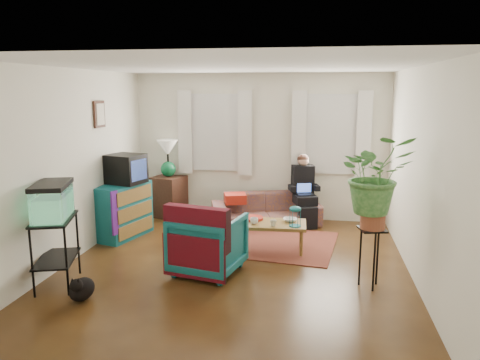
% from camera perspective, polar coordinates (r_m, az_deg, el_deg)
% --- Properties ---
extents(floor, '(4.50, 5.00, 0.01)m').
position_cam_1_polar(floor, '(6.32, -0.61, -10.53)').
color(floor, '#4F2B14').
rests_on(floor, ground).
extents(ceiling, '(4.50, 5.00, 0.01)m').
position_cam_1_polar(ceiling, '(5.88, -0.67, 13.73)').
color(ceiling, white).
rests_on(ceiling, wall_back).
extents(wall_back, '(4.50, 0.01, 2.60)m').
position_cam_1_polar(wall_back, '(8.41, 2.39, 4.04)').
color(wall_back, silver).
rests_on(wall_back, floor).
extents(wall_front, '(4.50, 0.01, 2.60)m').
position_cam_1_polar(wall_front, '(3.60, -7.76, -5.60)').
color(wall_front, silver).
rests_on(wall_front, floor).
extents(wall_left, '(0.01, 5.00, 2.60)m').
position_cam_1_polar(wall_left, '(6.74, -19.84, 1.64)').
color(wall_left, silver).
rests_on(wall_left, floor).
extents(wall_right, '(0.01, 5.00, 2.60)m').
position_cam_1_polar(wall_right, '(6.00, 21.03, 0.47)').
color(wall_right, silver).
rests_on(wall_right, floor).
extents(window_left, '(1.08, 0.04, 1.38)m').
position_cam_1_polar(window_left, '(8.50, -3.00, 5.80)').
color(window_left, white).
rests_on(window_left, wall_back).
extents(window_right, '(1.08, 0.04, 1.38)m').
position_cam_1_polar(window_right, '(8.30, 11.01, 5.49)').
color(window_right, white).
rests_on(window_right, wall_back).
extents(curtains_left, '(1.36, 0.06, 1.50)m').
position_cam_1_polar(curtains_left, '(8.43, -3.12, 5.75)').
color(curtains_left, white).
rests_on(curtains_left, wall_back).
extents(curtains_right, '(1.36, 0.06, 1.50)m').
position_cam_1_polar(curtains_right, '(8.22, 11.03, 5.44)').
color(curtains_right, white).
rests_on(curtains_right, wall_back).
extents(picture_frame, '(0.04, 0.32, 0.40)m').
position_cam_1_polar(picture_frame, '(7.40, -16.71, 7.69)').
color(picture_frame, '#3D2616').
rests_on(picture_frame, wall_left).
extents(area_rug, '(2.19, 1.84, 0.01)m').
position_cam_1_polar(area_rug, '(7.25, 3.38, -7.61)').
color(area_rug, brown).
rests_on(area_rug, floor).
extents(sofa, '(1.98, 1.22, 0.72)m').
position_cam_1_polar(sofa, '(8.12, 3.17, -2.96)').
color(sofa, brown).
rests_on(sofa, floor).
extents(seated_person, '(0.60, 0.68, 1.10)m').
position_cam_1_polar(seated_person, '(8.22, 7.76, -1.52)').
color(seated_person, black).
rests_on(seated_person, sofa).
extents(side_table, '(0.64, 0.64, 0.75)m').
position_cam_1_polar(side_table, '(8.73, -8.65, -1.99)').
color(side_table, '#381E15').
rests_on(side_table, floor).
extents(table_lamp, '(0.48, 0.48, 0.68)m').
position_cam_1_polar(table_lamp, '(8.60, -8.78, 2.52)').
color(table_lamp, white).
rests_on(table_lamp, side_table).
extents(dresser, '(0.71, 1.05, 0.86)m').
position_cam_1_polar(dresser, '(7.67, -14.10, -3.61)').
color(dresser, '#115D6B').
rests_on(dresser, floor).
extents(crt_tv, '(0.63, 0.60, 0.46)m').
position_cam_1_polar(crt_tv, '(7.59, -13.76, 1.34)').
color(crt_tv, black).
rests_on(crt_tv, dresser).
extents(aquarium_stand, '(0.62, 0.83, 0.83)m').
position_cam_1_polar(aquarium_stand, '(6.05, -21.49, -8.15)').
color(aquarium_stand, black).
rests_on(aquarium_stand, floor).
extents(aquarium, '(0.56, 0.76, 0.44)m').
position_cam_1_polar(aquarium, '(5.88, -21.92, -2.30)').
color(aquarium, '#7FD899').
rests_on(aquarium, aquarium_stand).
extents(black_cat, '(0.30, 0.41, 0.32)m').
position_cam_1_polar(black_cat, '(5.61, -18.72, -12.24)').
color(black_cat, black).
rests_on(black_cat, floor).
extents(armchair, '(0.96, 0.92, 0.83)m').
position_cam_1_polar(armchair, '(6.04, -3.92, -7.39)').
color(armchair, '#125970').
rests_on(armchair, floor).
extents(serape_throw, '(0.86, 0.37, 0.69)m').
position_cam_1_polar(serape_throw, '(5.71, -5.37, -6.67)').
color(serape_throw, '#9E0A0A').
rests_on(serape_throw, armchair).
extents(coffee_table, '(1.04, 0.60, 0.42)m').
position_cam_1_polar(coffee_table, '(6.87, 3.73, -6.89)').
color(coffee_table, brown).
rests_on(coffee_table, floor).
extents(cup_a, '(0.12, 0.12, 0.09)m').
position_cam_1_polar(cup_a, '(6.72, 1.73, -5.00)').
color(cup_a, white).
rests_on(cup_a, coffee_table).
extents(cup_b, '(0.10, 0.10, 0.09)m').
position_cam_1_polar(cup_b, '(6.63, 4.07, -5.26)').
color(cup_b, beige).
rests_on(cup_b, coffee_table).
extents(bowl, '(0.21, 0.21, 0.05)m').
position_cam_1_polar(bowl, '(6.88, 6.12, -4.86)').
color(bowl, white).
rests_on(bowl, coffee_table).
extents(snack_tray, '(0.33, 0.33, 0.04)m').
position_cam_1_polar(snack_tray, '(6.96, 1.53, -4.67)').
color(snack_tray, '#B21414').
rests_on(snack_tray, coffee_table).
extents(birdcage, '(0.17, 0.17, 0.30)m').
position_cam_1_polar(birdcage, '(6.62, 6.75, -4.39)').
color(birdcage, '#115B6B').
rests_on(birdcage, coffee_table).
extents(plant_stand, '(0.37, 0.37, 0.72)m').
position_cam_1_polar(plant_stand, '(5.81, 15.63, -9.12)').
color(plant_stand, black).
rests_on(plant_stand, floor).
extents(potted_plant, '(0.97, 0.89, 0.92)m').
position_cam_1_polar(potted_plant, '(5.58, 16.09, -0.78)').
color(potted_plant, '#599947').
rests_on(potted_plant, plant_stand).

